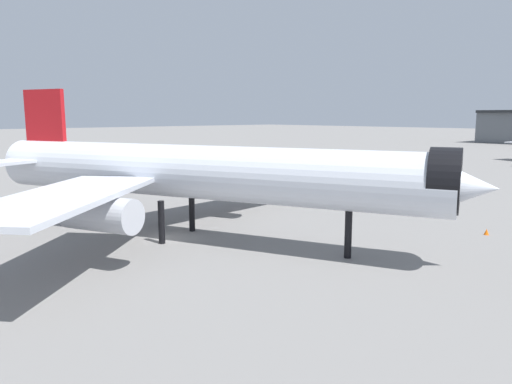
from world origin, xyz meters
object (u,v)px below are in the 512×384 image
Objects in this scene: baggage_cart_trailing at (428,202)px; traffic_cone_near_nose at (91,198)px; airliner_near_gate at (194,173)px; traffic_cone_wingtip at (487,232)px.

traffic_cone_near_nose is (-37.31, -30.90, -0.69)m from baggage_cart_trailing.
traffic_cone_wingtip is at bearing 27.60° from airliner_near_gate.
traffic_cone_near_nose is at bearing 48.81° from baggage_cart_trailing.
airliner_near_gate is at bearing -129.18° from traffic_cone_wingtip.
airliner_near_gate is 20.03× the size of baggage_cart_trailing.
traffic_cone_near_nose is at bearing -155.64° from traffic_cone_wingtip.
traffic_cone_wingtip is at bearing 24.36° from traffic_cone_near_nose.
baggage_cart_trailing is 4.50× the size of traffic_cone_near_nose.
traffic_cone_near_nose is 0.89× the size of traffic_cone_wingtip.
traffic_cone_near_nose is 53.42m from traffic_cone_wingtip.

